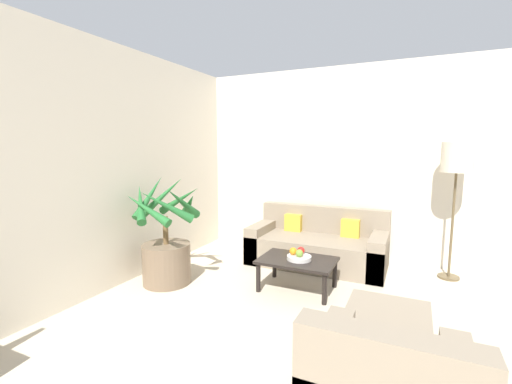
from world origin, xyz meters
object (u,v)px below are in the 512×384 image
Objects in this scene: coffee_table at (297,263)px; ottoman at (387,335)px; potted_palm at (166,248)px; fruit_bowl at (299,258)px; apple_red at (301,250)px; orange_fruit at (293,251)px; apple_green at (299,253)px; sofa_loveseat at (317,246)px; floor_lamp at (457,163)px.

coffee_table is 1.43× the size of ottoman.
potted_palm reaches higher than ottoman.
apple_red reaches higher than fruit_bowl.
potted_palm reaches higher than apple_red.
ottoman reaches higher than coffee_table.
apple_green is at bearing -25.56° from orange_fruit.
ottoman is at bearing -61.42° from sofa_loveseat.
floor_lamp reaches higher than orange_fruit.
ottoman is at bearing -11.38° from potted_palm.
fruit_bowl is 0.07m from apple_green.
potted_palm is 1.52× the size of coffee_table.
sofa_loveseat reaches higher than coffee_table.
floor_lamp is 2.13m from apple_green.
orange_fruit is at bearing 154.44° from apple_green.
apple_red is at bearing 42.53° from orange_fruit.
floor_lamp is (3.00, 1.56, 0.97)m from potted_palm.
sofa_loveseat is 1.95m from floor_lamp.
floor_lamp reaches higher than apple_green.
floor_lamp is at bearing 6.37° from sofa_loveseat.
apple_red and orange_fruit have the same top height.
fruit_bowl is (0.02, -0.01, 0.07)m from coffee_table.
ottoman is at bearing -105.23° from floor_lamp.
coffee_table is at bearing 136.43° from ottoman.
coffee_table is (1.43, 0.46, -0.12)m from potted_palm.
sofa_loveseat is (1.42, 1.38, -0.17)m from potted_palm.
orange_fruit is 1.43m from ottoman.
fruit_bowl is at bearing -88.53° from apple_red.
potted_palm reaches higher than orange_fruit.
apple_green is (0.04, -0.05, 0.13)m from coffee_table.
coffee_table is 0.07m from fruit_bowl.
floor_lamp is 1.99× the size of coffee_table.
floor_lamp is at bearing 74.77° from ottoman.
potted_palm is 2.18× the size of ottoman.
sofa_loveseat is 0.92m from coffee_table.
apple_red is (0.04, -0.86, 0.18)m from sofa_loveseat.
sofa_loveseat is 2.14m from ottoman.
potted_palm is 1.99m from sofa_loveseat.
sofa_loveseat reaches higher than apple_green.
apple_green is (0.01, -0.10, -0.00)m from apple_red.
potted_palm is at bearing 168.62° from ottoman.
orange_fruit is (-1.61, -1.10, -0.96)m from floor_lamp.
coffee_table is at bearing -88.84° from sofa_loveseat.
apple_green is 0.97× the size of orange_fruit.
apple_red is 0.14× the size of ottoman.
potted_palm reaches higher than sofa_loveseat.
ottoman is (0.98, -1.01, -0.23)m from apple_red.
floor_lamp is 19.92× the size of apple_red.
apple_green is (0.01, -0.03, 0.06)m from fruit_bowl.
sofa_loveseat is at bearing 93.23° from apple_green.
apple_red is at bearing 19.74° from potted_palm.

